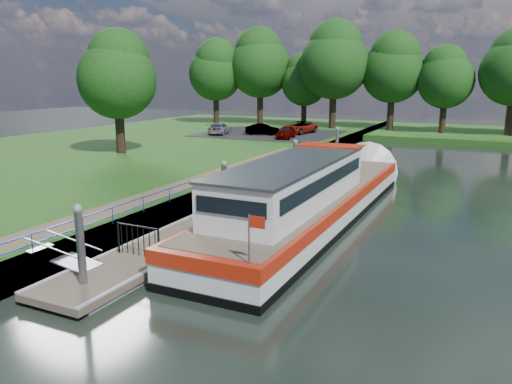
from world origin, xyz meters
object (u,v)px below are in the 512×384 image
at_px(car_c, 219,128).
at_px(car_d, 299,127).
at_px(car_b, 263,129).
at_px(car_a, 286,132).
at_px(pontoon, 265,198).
at_px(barge, 315,197).

relative_size(car_c, car_d, 0.88).
height_order(car_b, car_c, car_c).
height_order(car_c, car_d, car_d).
height_order(car_a, car_d, car_d).
bearing_deg(car_b, pontoon, -163.05).
relative_size(car_b, car_c, 0.85).
height_order(barge, car_a, barge).
distance_m(barge, car_c, 30.76).
bearing_deg(car_a, car_c, 168.92).
relative_size(barge, car_b, 6.01).
bearing_deg(barge, car_c, 128.46).
bearing_deg(pontoon, car_a, 109.55).
xyz_separation_m(pontoon, barge, (3.60, -2.01, 0.90)).
xyz_separation_m(pontoon, car_d, (-8.04, 26.27, 1.30)).
relative_size(car_a, car_c, 0.85).
xyz_separation_m(car_c, car_d, (7.49, 4.20, 0.05)).
bearing_deg(pontoon, car_b, 115.32).
bearing_deg(car_d, car_c, -139.26).
bearing_deg(car_a, pontoon, -78.37).
bearing_deg(pontoon, car_d, 107.02).
height_order(pontoon, car_c, car_c).
xyz_separation_m(car_a, car_b, (-3.40, 1.79, -0.02)).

